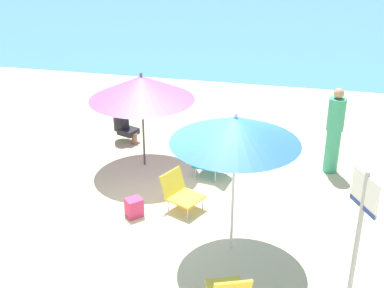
{
  "coord_description": "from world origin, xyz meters",
  "views": [
    {
      "loc": [
        1.7,
        -6.94,
        4.57
      ],
      "look_at": [
        -0.14,
        1.23,
        0.7
      ],
      "focal_mm": 49.05,
      "sensor_mm": 36.0,
      "label": 1
    }
  ],
  "objects_px": {
    "umbrella_blue": "(235,130)",
    "person_a": "(123,119)",
    "beach_chair_a": "(215,160)",
    "warning_sign": "(360,222)",
    "beach_bag": "(134,208)",
    "person_b": "(334,131)",
    "beach_chair_c": "(180,191)",
    "umbrella_purple": "(142,88)"
  },
  "relations": [
    {
      "from": "person_a",
      "to": "beach_bag",
      "type": "height_order",
      "value": "person_a"
    },
    {
      "from": "beach_chair_a",
      "to": "warning_sign",
      "type": "relative_size",
      "value": 0.34
    },
    {
      "from": "umbrella_purple",
      "to": "warning_sign",
      "type": "height_order",
      "value": "warning_sign"
    },
    {
      "from": "umbrella_blue",
      "to": "beach_bag",
      "type": "distance_m",
      "value": 2.42
    },
    {
      "from": "umbrella_blue",
      "to": "person_a",
      "type": "height_order",
      "value": "umbrella_blue"
    },
    {
      "from": "umbrella_purple",
      "to": "beach_chair_c",
      "type": "height_order",
      "value": "umbrella_purple"
    },
    {
      "from": "umbrella_purple",
      "to": "warning_sign",
      "type": "relative_size",
      "value": 1.0
    },
    {
      "from": "beach_chair_a",
      "to": "beach_chair_c",
      "type": "distance_m",
      "value": 1.24
    },
    {
      "from": "umbrella_blue",
      "to": "beach_bag",
      "type": "relative_size",
      "value": 6.82
    },
    {
      "from": "beach_chair_c",
      "to": "person_a",
      "type": "xyz_separation_m",
      "value": [
        -1.8,
        2.34,
        0.18
      ]
    },
    {
      "from": "person_a",
      "to": "beach_bag",
      "type": "bearing_deg",
      "value": -45.91
    },
    {
      "from": "beach_chair_a",
      "to": "warning_sign",
      "type": "height_order",
      "value": "warning_sign"
    },
    {
      "from": "umbrella_blue",
      "to": "beach_chair_c",
      "type": "bearing_deg",
      "value": 137.43
    },
    {
      "from": "warning_sign",
      "to": "beach_bag",
      "type": "distance_m",
      "value": 3.71
    },
    {
      "from": "person_a",
      "to": "person_b",
      "type": "relative_size",
      "value": 0.6
    },
    {
      "from": "umbrella_blue",
      "to": "beach_bag",
      "type": "xyz_separation_m",
      "value": [
        -1.64,
        0.5,
        -1.71
      ]
    },
    {
      "from": "person_a",
      "to": "umbrella_purple",
      "type": "bearing_deg",
      "value": -30.59
    },
    {
      "from": "beach_chair_c",
      "to": "umbrella_purple",
      "type": "bearing_deg",
      "value": 152.34
    },
    {
      "from": "umbrella_blue",
      "to": "beach_chair_c",
      "type": "height_order",
      "value": "umbrella_blue"
    },
    {
      "from": "person_a",
      "to": "warning_sign",
      "type": "relative_size",
      "value": 0.51
    },
    {
      "from": "umbrella_blue",
      "to": "beach_chair_a",
      "type": "bearing_deg",
      "value": 106.61
    },
    {
      "from": "umbrella_purple",
      "to": "person_b",
      "type": "bearing_deg",
      "value": 8.38
    },
    {
      "from": "beach_chair_c",
      "to": "person_a",
      "type": "distance_m",
      "value": 2.96
    },
    {
      "from": "person_a",
      "to": "beach_chair_c",
      "type": "bearing_deg",
      "value": -31.05
    },
    {
      "from": "umbrella_blue",
      "to": "warning_sign",
      "type": "distance_m",
      "value": 1.94
    },
    {
      "from": "beach_chair_a",
      "to": "person_b",
      "type": "relative_size",
      "value": 0.4
    },
    {
      "from": "person_a",
      "to": "beach_bag",
      "type": "distance_m",
      "value": 3.0
    },
    {
      "from": "warning_sign",
      "to": "beach_bag",
      "type": "xyz_separation_m",
      "value": [
        -3.23,
        1.44,
        -1.12
      ]
    },
    {
      "from": "person_a",
      "to": "warning_sign",
      "type": "height_order",
      "value": "warning_sign"
    },
    {
      "from": "person_b",
      "to": "beach_bag",
      "type": "bearing_deg",
      "value": -169.78
    },
    {
      "from": "umbrella_blue",
      "to": "beach_bag",
      "type": "height_order",
      "value": "umbrella_blue"
    },
    {
      "from": "umbrella_blue",
      "to": "beach_chair_a",
      "type": "height_order",
      "value": "umbrella_blue"
    },
    {
      "from": "person_b",
      "to": "beach_bag",
      "type": "relative_size",
      "value": 5.25
    },
    {
      "from": "umbrella_blue",
      "to": "beach_bag",
      "type": "bearing_deg",
      "value": 163.05
    },
    {
      "from": "umbrella_purple",
      "to": "beach_bag",
      "type": "bearing_deg",
      "value": -77.77
    },
    {
      "from": "umbrella_purple",
      "to": "person_a",
      "type": "xyz_separation_m",
      "value": [
        -0.77,
        0.98,
        -1.06
      ]
    },
    {
      "from": "umbrella_purple",
      "to": "person_b",
      "type": "height_order",
      "value": "umbrella_purple"
    },
    {
      "from": "beach_bag",
      "to": "warning_sign",
      "type": "bearing_deg",
      "value": -24.1
    },
    {
      "from": "beach_chair_a",
      "to": "person_b",
      "type": "distance_m",
      "value": 2.22
    },
    {
      "from": "person_b",
      "to": "beach_chair_c",
      "type": "bearing_deg",
      "value": -168.63
    },
    {
      "from": "umbrella_blue",
      "to": "umbrella_purple",
      "type": "distance_m",
      "value": 3.06
    },
    {
      "from": "person_b",
      "to": "warning_sign",
      "type": "distance_m",
      "value": 3.75
    }
  ]
}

